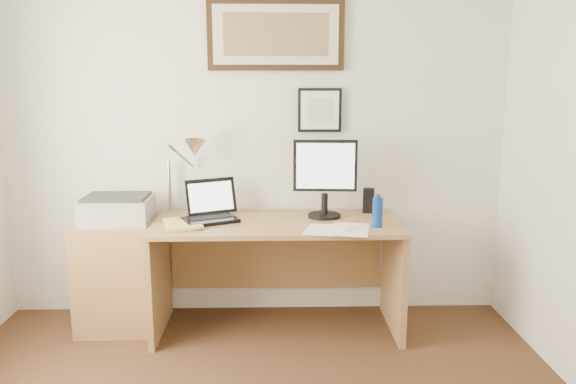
{
  "coord_description": "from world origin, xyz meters",
  "views": [
    {
      "loc": [
        0.13,
        -1.91,
        1.65
      ],
      "look_at": [
        0.22,
        1.43,
        0.98
      ],
      "focal_mm": 35.0,
      "sensor_mm": 36.0,
      "label": 1
    }
  ],
  "objects_px": {
    "laptop": "(210,211)",
    "lcd_monitor": "(325,175)",
    "side_cabinet": "(117,276)",
    "book": "(165,225)",
    "printer": "(117,209)",
    "water_bottle": "(378,212)",
    "desk": "(277,252)"
  },
  "relations": [
    {
      "from": "laptop",
      "to": "printer",
      "type": "bearing_deg",
      "value": 176.47
    },
    {
      "from": "lcd_monitor",
      "to": "printer",
      "type": "xyz_separation_m",
      "value": [
        -1.37,
        -0.01,
        -0.22
      ]
    },
    {
      "from": "book",
      "to": "desk",
      "type": "bearing_deg",
      "value": 16.75
    },
    {
      "from": "water_bottle",
      "to": "printer",
      "type": "bearing_deg",
      "value": 171.77
    },
    {
      "from": "printer",
      "to": "lcd_monitor",
      "type": "bearing_deg",
      "value": 0.57
    },
    {
      "from": "desk",
      "to": "laptop",
      "type": "bearing_deg",
      "value": -175.48
    },
    {
      "from": "side_cabinet",
      "to": "desk",
      "type": "distance_m",
      "value": 1.08
    },
    {
      "from": "book",
      "to": "lcd_monitor",
      "type": "xyz_separation_m",
      "value": [
        1.02,
        0.23,
        0.28
      ]
    },
    {
      "from": "water_bottle",
      "to": "lcd_monitor",
      "type": "xyz_separation_m",
      "value": [
        -0.31,
        0.26,
        0.2
      ]
    },
    {
      "from": "water_bottle",
      "to": "book",
      "type": "xyz_separation_m",
      "value": [
        -1.33,
        0.03,
        -0.08
      ]
    },
    {
      "from": "book",
      "to": "laptop",
      "type": "distance_m",
      "value": 0.32
    },
    {
      "from": "water_bottle",
      "to": "book",
      "type": "distance_m",
      "value": 1.33
    },
    {
      "from": "water_bottle",
      "to": "book",
      "type": "height_order",
      "value": "water_bottle"
    },
    {
      "from": "printer",
      "to": "water_bottle",
      "type": "bearing_deg",
      "value": -8.23
    },
    {
      "from": "laptop",
      "to": "lcd_monitor",
      "type": "relative_size",
      "value": 0.82
    },
    {
      "from": "laptop",
      "to": "desk",
      "type": "bearing_deg",
      "value": 4.52
    },
    {
      "from": "side_cabinet",
      "to": "book",
      "type": "relative_size",
      "value": 2.39
    },
    {
      "from": "water_bottle",
      "to": "desk",
      "type": "xyz_separation_m",
      "value": [
        -0.63,
        0.24,
        -0.33
      ]
    },
    {
      "from": "side_cabinet",
      "to": "laptop",
      "type": "xyz_separation_m",
      "value": [
        0.63,
        0.0,
        0.44
      ]
    },
    {
      "from": "laptop",
      "to": "lcd_monitor",
      "type": "bearing_deg",
      "value": 3.9
    },
    {
      "from": "laptop",
      "to": "printer",
      "type": "height_order",
      "value": "laptop"
    },
    {
      "from": "book",
      "to": "desk",
      "type": "distance_m",
      "value": 0.77
    },
    {
      "from": "water_bottle",
      "to": "desk",
      "type": "relative_size",
      "value": 0.12
    },
    {
      "from": "desk",
      "to": "water_bottle",
      "type": "bearing_deg",
      "value": -20.89
    },
    {
      "from": "book",
      "to": "lcd_monitor",
      "type": "relative_size",
      "value": 0.59
    },
    {
      "from": "desk",
      "to": "book",
      "type": "bearing_deg",
      "value": -163.25
    },
    {
      "from": "laptop",
      "to": "printer",
      "type": "relative_size",
      "value": 0.96
    },
    {
      "from": "laptop",
      "to": "lcd_monitor",
      "type": "height_order",
      "value": "lcd_monitor"
    },
    {
      "from": "side_cabinet",
      "to": "lcd_monitor",
      "type": "bearing_deg",
      "value": 2.16
    },
    {
      "from": "book",
      "to": "lcd_monitor",
      "type": "distance_m",
      "value": 1.08
    },
    {
      "from": "laptop",
      "to": "water_bottle",
      "type": "bearing_deg",
      "value": -10.91
    },
    {
      "from": "book",
      "to": "laptop",
      "type": "xyz_separation_m",
      "value": [
        0.27,
        0.18,
        0.05
      ]
    }
  ]
}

